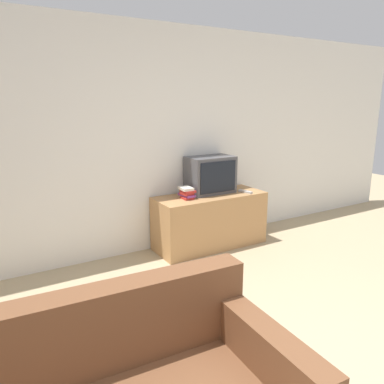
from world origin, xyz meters
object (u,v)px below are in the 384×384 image
at_px(book_stack, 187,193).
at_px(remote_on_stand, 245,192).
at_px(tv_stand, 210,220).
at_px(television, 210,175).

bearing_deg(book_stack, remote_on_stand, -8.91).
bearing_deg(tv_stand, book_stack, -178.01).
height_order(tv_stand, book_stack, book_stack).
bearing_deg(book_stack, television, 14.80).
height_order(television, remote_on_stand, television).
xyz_separation_m(television, remote_on_stand, (0.37, -0.22, -0.21)).
height_order(book_stack, remote_on_stand, book_stack).
relative_size(television, remote_on_stand, 2.95).
relative_size(tv_stand, remote_on_stand, 7.10).
xyz_separation_m(television, book_stack, (-0.39, -0.10, -0.15)).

